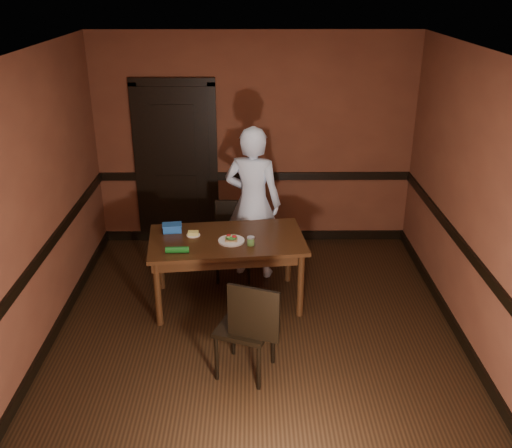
{
  "coord_description": "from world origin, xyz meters",
  "views": [
    {
      "loc": [
        -0.04,
        -4.74,
        3.28
      ],
      "look_at": [
        0.0,
        0.35,
        1.05
      ],
      "focal_mm": 40.0,
      "sensor_mm": 36.0,
      "label": 1
    }
  ],
  "objects_px": {
    "person": "(253,203)",
    "sauce_jar": "(251,241)",
    "sandwich_plate": "(231,240)",
    "food_tub": "(172,228)",
    "dining_table": "(227,270)",
    "chair_far": "(233,242)",
    "cheese_saucer": "(193,234)",
    "chair_near": "(245,325)"
  },
  "relations": [
    {
      "from": "food_tub",
      "to": "chair_near",
      "type": "bearing_deg",
      "value": -68.36
    },
    {
      "from": "sauce_jar",
      "to": "food_tub",
      "type": "relative_size",
      "value": 0.41
    },
    {
      "from": "person",
      "to": "chair_far",
      "type": "bearing_deg",
      "value": 39.01
    },
    {
      "from": "dining_table",
      "to": "chair_far",
      "type": "distance_m",
      "value": 0.56
    },
    {
      "from": "chair_near",
      "to": "sauce_jar",
      "type": "bearing_deg",
      "value": -72.47
    },
    {
      "from": "chair_near",
      "to": "sandwich_plate",
      "type": "height_order",
      "value": "chair_near"
    },
    {
      "from": "chair_far",
      "to": "sauce_jar",
      "type": "distance_m",
      "value": 0.83
    },
    {
      "from": "sandwich_plate",
      "to": "food_tub",
      "type": "relative_size",
      "value": 1.22
    },
    {
      "from": "person",
      "to": "sauce_jar",
      "type": "relative_size",
      "value": 19.56
    },
    {
      "from": "chair_near",
      "to": "food_tub",
      "type": "distance_m",
      "value": 1.62
    },
    {
      "from": "dining_table",
      "to": "chair_near",
      "type": "bearing_deg",
      "value": -86.76
    },
    {
      "from": "chair_near",
      "to": "sandwich_plate",
      "type": "relative_size",
      "value": 3.53
    },
    {
      "from": "dining_table",
      "to": "person",
      "type": "xyz_separation_m",
      "value": [
        0.28,
        0.65,
        0.52
      ]
    },
    {
      "from": "sandwich_plate",
      "to": "cheese_saucer",
      "type": "bearing_deg",
      "value": 159.21
    },
    {
      "from": "dining_table",
      "to": "chair_far",
      "type": "xyz_separation_m",
      "value": [
        0.05,
        0.55,
        0.07
      ]
    },
    {
      "from": "sauce_jar",
      "to": "dining_table",
      "type": "bearing_deg",
      "value": 146.42
    },
    {
      "from": "sandwich_plate",
      "to": "cheese_saucer",
      "type": "distance_m",
      "value": 0.44
    },
    {
      "from": "sauce_jar",
      "to": "chair_far",
      "type": "bearing_deg",
      "value": 105.66
    },
    {
      "from": "sauce_jar",
      "to": "cheese_saucer",
      "type": "relative_size",
      "value": 0.63
    },
    {
      "from": "person",
      "to": "sauce_jar",
      "type": "xyz_separation_m",
      "value": [
        -0.03,
        -0.82,
        -0.09
      ]
    },
    {
      "from": "chair_far",
      "to": "sauce_jar",
      "type": "relative_size",
      "value": 9.79
    },
    {
      "from": "dining_table",
      "to": "person",
      "type": "relative_size",
      "value": 0.9
    },
    {
      "from": "dining_table",
      "to": "food_tub",
      "type": "bearing_deg",
      "value": 157.21
    },
    {
      "from": "dining_table",
      "to": "chair_far",
      "type": "bearing_deg",
      "value": 78.64
    },
    {
      "from": "dining_table",
      "to": "cheese_saucer",
      "type": "relative_size",
      "value": 11.05
    },
    {
      "from": "person",
      "to": "cheese_saucer",
      "type": "distance_m",
      "value": 0.87
    },
    {
      "from": "dining_table",
      "to": "food_tub",
      "type": "relative_size",
      "value": 7.21
    },
    {
      "from": "person",
      "to": "food_tub",
      "type": "relative_size",
      "value": 8.0
    },
    {
      "from": "sandwich_plate",
      "to": "sauce_jar",
      "type": "bearing_deg",
      "value": -23.23
    },
    {
      "from": "sandwich_plate",
      "to": "sauce_jar",
      "type": "height_order",
      "value": "sauce_jar"
    },
    {
      "from": "sandwich_plate",
      "to": "cheese_saucer",
      "type": "xyz_separation_m",
      "value": [
        -0.41,
        0.15,
        -0.0
      ]
    },
    {
      "from": "food_tub",
      "to": "cheese_saucer",
      "type": "bearing_deg",
      "value": -31.65
    },
    {
      "from": "chair_near",
      "to": "cheese_saucer",
      "type": "height_order",
      "value": "chair_near"
    },
    {
      "from": "person",
      "to": "sandwich_plate",
      "type": "distance_m",
      "value": 0.78
    },
    {
      "from": "dining_table",
      "to": "sandwich_plate",
      "type": "bearing_deg",
      "value": -63.97
    },
    {
      "from": "sandwich_plate",
      "to": "food_tub",
      "type": "xyz_separation_m",
      "value": [
        -0.64,
        0.26,
        0.02
      ]
    },
    {
      "from": "sandwich_plate",
      "to": "sauce_jar",
      "type": "distance_m",
      "value": 0.22
    },
    {
      "from": "chair_far",
      "to": "sandwich_plate",
      "type": "bearing_deg",
      "value": -89.0
    },
    {
      "from": "sauce_jar",
      "to": "cheese_saucer",
      "type": "height_order",
      "value": "sauce_jar"
    },
    {
      "from": "chair_far",
      "to": "food_tub",
      "type": "xyz_separation_m",
      "value": [
        -0.64,
        -0.38,
        0.35
      ]
    },
    {
      "from": "person",
      "to": "sandwich_plate",
      "type": "height_order",
      "value": "person"
    },
    {
      "from": "dining_table",
      "to": "chair_near",
      "type": "height_order",
      "value": "chair_near"
    }
  ]
}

